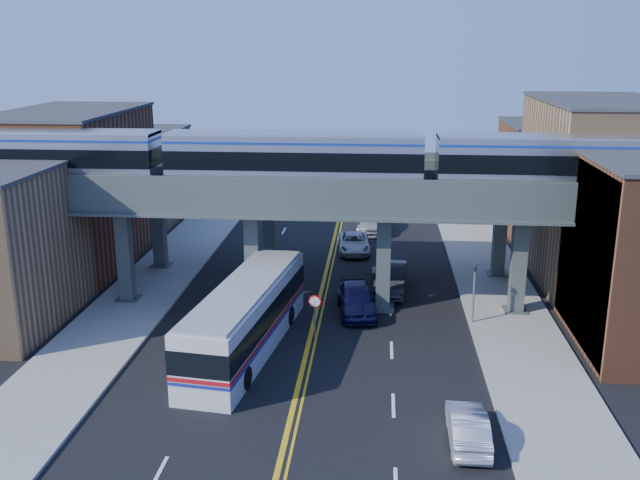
# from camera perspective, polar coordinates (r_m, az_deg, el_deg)

# --- Properties ---
(ground) EXTENTS (120.00, 120.00, 0.00)m
(ground) POSITION_cam_1_polar(r_m,az_deg,el_deg) (36.94, -1.31, -9.84)
(ground) COLOR black
(ground) RESTS_ON ground
(sidewalk_west) EXTENTS (5.00, 70.00, 0.16)m
(sidewalk_west) POSITION_cam_1_polar(r_m,az_deg,el_deg) (48.38, -13.73, -3.89)
(sidewalk_west) COLOR gray
(sidewalk_west) RESTS_ON ground
(sidewalk_east) EXTENTS (5.00, 70.00, 0.16)m
(sidewalk_east) POSITION_cam_1_polar(r_m,az_deg,el_deg) (46.63, 14.28, -4.68)
(sidewalk_east) COLOR gray
(sidewalk_east) RESTS_ON ground
(building_west_b) EXTENTS (8.00, 14.00, 11.00)m
(building_west_b) POSITION_cam_1_polar(r_m,az_deg,el_deg) (54.89, -19.11, 3.87)
(building_west_b) COLOR brown
(building_west_b) RESTS_ON ground
(building_west_c) EXTENTS (8.00, 10.00, 8.00)m
(building_west_c) POSITION_cam_1_polar(r_m,az_deg,el_deg) (67.03, -14.61, 4.93)
(building_west_c) COLOR #93714C
(building_west_c) RESTS_ON ground
(building_east_b) EXTENTS (8.00, 14.00, 12.00)m
(building_east_b) POSITION_cam_1_polar(r_m,az_deg,el_deg) (52.30, 21.28, 3.68)
(building_east_b) COLOR #93714C
(building_east_b) RESTS_ON ground
(building_east_c) EXTENTS (8.00, 10.00, 9.00)m
(building_east_c) POSITION_cam_1_polar(r_m,az_deg,el_deg) (64.91, 18.04, 4.78)
(building_east_c) COLOR brown
(building_east_c) RESTS_ON ground
(mural_panel) EXTENTS (0.10, 9.50, 9.50)m
(mural_panel) POSITION_cam_1_polar(r_m,az_deg,el_deg) (40.30, 20.34, -1.41)
(mural_panel) COLOR teal
(mural_panel) RESTS_ON ground
(elevated_viaduct_near) EXTENTS (52.00, 3.60, 7.40)m
(elevated_viaduct_near) POSITION_cam_1_polar(r_m,az_deg,el_deg) (42.37, -0.22, 2.80)
(elevated_viaduct_near) COLOR #444F4C
(elevated_viaduct_near) RESTS_ON ground
(elevated_viaduct_far) EXTENTS (52.00, 3.60, 7.40)m
(elevated_viaduct_far) POSITION_cam_1_polar(r_m,az_deg,el_deg) (49.20, 0.50, 4.61)
(elevated_viaduct_far) COLOR #444F4C
(elevated_viaduct_far) RESTS_ON ground
(transit_train) EXTENTS (46.40, 2.91, 3.39)m
(transit_train) POSITION_cam_1_polar(r_m,az_deg,el_deg) (41.98, -2.06, 6.51)
(transit_train) COLOR black
(transit_train) RESTS_ON elevated_viaduct_near
(stop_sign) EXTENTS (0.76, 0.09, 2.63)m
(stop_sign) POSITION_cam_1_polar(r_m,az_deg,el_deg) (38.96, -0.41, -5.62)
(stop_sign) COLOR slate
(stop_sign) RESTS_ON ground
(traffic_signal) EXTENTS (0.15, 0.18, 4.10)m
(traffic_signal) POSITION_cam_1_polar(r_m,az_deg,el_deg) (41.82, 12.23, -3.69)
(traffic_signal) COLOR slate
(traffic_signal) RESTS_ON ground
(transit_bus) EXTENTS (4.76, 13.80, 3.48)m
(transit_bus) POSITION_cam_1_polar(r_m,az_deg,el_deg) (38.00, -5.95, -6.23)
(transit_bus) COLOR silver
(transit_bus) RESTS_ON ground
(car_lane_a) EXTENTS (2.79, 5.55, 1.81)m
(car_lane_a) POSITION_cam_1_polar(r_m,az_deg,el_deg) (43.08, 2.95, -4.73)
(car_lane_a) COLOR #0E0E34
(car_lane_a) RESTS_ON ground
(car_lane_b) EXTENTS (2.29, 5.64, 1.82)m
(car_lane_b) POSITION_cam_1_polar(r_m,az_deg,el_deg) (46.92, 5.68, -3.05)
(car_lane_b) COLOR #302F32
(car_lane_b) RESTS_ON ground
(car_lane_c) EXTENTS (2.74, 5.29, 1.43)m
(car_lane_c) POSITION_cam_1_polar(r_m,az_deg,el_deg) (55.52, 2.74, -0.23)
(car_lane_c) COLOR #BDBCBF
(car_lane_c) RESTS_ON ground
(car_lane_d) EXTENTS (3.08, 6.29, 1.76)m
(car_lane_d) POSITION_cam_1_polar(r_m,az_deg,el_deg) (61.66, 4.38, 1.52)
(car_lane_d) COLOR #A4A3A8
(car_lane_d) RESTS_ON ground
(car_parked_curb) EXTENTS (1.54, 4.34, 1.43)m
(car_parked_curb) POSITION_cam_1_polar(r_m,az_deg,el_deg) (30.62, 11.74, -14.44)
(car_parked_curb) COLOR #B3B2B7
(car_parked_curb) RESTS_ON ground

